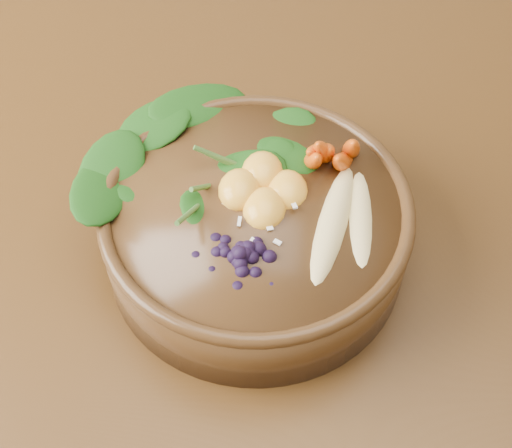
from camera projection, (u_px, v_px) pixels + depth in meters
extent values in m
plane|color=#381E0F|center=(383.00, 429.00, 1.38)|extent=(4.00, 4.00, 0.00)
cylinder|color=#331C0C|center=(28.00, 140.00, 1.36)|extent=(0.07, 0.07, 0.71)
cube|color=#4C3116|center=(475.00, 182.00, 0.80)|extent=(1.60, 0.90, 0.04)
cylinder|color=#513318|center=(256.00, 230.00, 0.69)|extent=(0.34, 0.34, 0.08)
ellipsoid|color=#E0CC84|center=(362.00, 209.00, 0.64)|extent=(0.03, 0.15, 0.02)
ellipsoid|color=#E0CC84|center=(334.00, 211.00, 0.63)|extent=(0.06, 0.15, 0.02)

